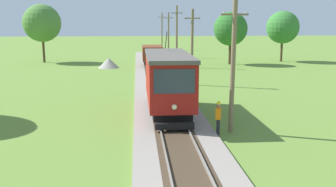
{
  "coord_description": "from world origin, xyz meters",
  "views": [
    {
      "loc": [
        -1.84,
        -8.58,
        5.83
      ],
      "look_at": [
        0.03,
        14.81,
        1.3
      ],
      "focal_mm": 41.1,
      "sensor_mm": 36.0,
      "label": 1
    }
  ],
  "objects_px": {
    "utility_pole_distant": "(168,34)",
    "tree_right_near": "(42,23)",
    "track_worker": "(218,117)",
    "tree_left_near": "(283,27)",
    "utility_pole_near_tram": "(233,65)",
    "freight_car": "(152,55)",
    "utility_pole_far": "(177,36)",
    "utility_pole_mid": "(192,47)",
    "gravel_pile": "(109,63)",
    "utility_pole_horizon": "(162,31)",
    "red_tram": "(168,80)",
    "tree_right_far": "(231,29)"
  },
  "relations": [
    {
      "from": "track_worker",
      "to": "tree_left_near",
      "type": "relative_size",
      "value": 0.25
    },
    {
      "from": "tree_left_near",
      "to": "tree_right_far",
      "type": "height_order",
      "value": "tree_left_near"
    },
    {
      "from": "utility_pole_distant",
      "to": "freight_car",
      "type": "bearing_deg",
      "value": -103.65
    },
    {
      "from": "freight_car",
      "to": "tree_left_near",
      "type": "relative_size",
      "value": 0.74
    },
    {
      "from": "utility_pole_distant",
      "to": "utility_pole_far",
      "type": "bearing_deg",
      "value": -90.0
    },
    {
      "from": "utility_pole_distant",
      "to": "utility_pole_horizon",
      "type": "bearing_deg",
      "value": 90.0
    },
    {
      "from": "utility_pole_mid",
      "to": "gravel_pile",
      "type": "height_order",
      "value": "utility_pole_mid"
    },
    {
      "from": "freight_car",
      "to": "utility_pole_mid",
      "type": "distance_m",
      "value": 13.93
    },
    {
      "from": "freight_car",
      "to": "utility_pole_mid",
      "type": "bearing_deg",
      "value": -77.41
    },
    {
      "from": "red_tram",
      "to": "freight_car",
      "type": "height_order",
      "value": "red_tram"
    },
    {
      "from": "freight_car",
      "to": "utility_pole_far",
      "type": "height_order",
      "value": "utility_pole_far"
    },
    {
      "from": "utility_pole_near_tram",
      "to": "utility_pole_horizon",
      "type": "height_order",
      "value": "utility_pole_horizon"
    },
    {
      "from": "utility_pole_mid",
      "to": "gravel_pile",
      "type": "relative_size",
      "value": 2.61
    },
    {
      "from": "freight_car",
      "to": "tree_left_near",
      "type": "xyz_separation_m",
      "value": [
        18.37,
        5.24,
        3.2
      ]
    },
    {
      "from": "red_tram",
      "to": "gravel_pile",
      "type": "relative_size",
      "value": 3.31
    },
    {
      "from": "utility_pole_far",
      "to": "utility_pole_distant",
      "type": "distance_m",
      "value": 12.55
    },
    {
      "from": "tree_right_far",
      "to": "utility_pole_mid",
      "type": "bearing_deg",
      "value": -114.67
    },
    {
      "from": "freight_car",
      "to": "utility_pole_distant",
      "type": "xyz_separation_m",
      "value": [
        3.01,
        12.39,
        1.99
      ]
    },
    {
      "from": "utility_pole_far",
      "to": "track_worker",
      "type": "distance_m",
      "value": 28.77
    },
    {
      "from": "utility_pole_distant",
      "to": "tree_right_near",
      "type": "distance_m",
      "value": 18.66
    },
    {
      "from": "utility_pole_horizon",
      "to": "tree_right_far",
      "type": "distance_m",
      "value": 26.67
    },
    {
      "from": "utility_pole_mid",
      "to": "track_worker",
      "type": "xyz_separation_m",
      "value": [
        -0.8,
        -15.3,
        -2.49
      ]
    },
    {
      "from": "utility_pole_far",
      "to": "utility_pole_near_tram",
      "type": "bearing_deg",
      "value": -90.0
    },
    {
      "from": "utility_pole_near_tram",
      "to": "gravel_pile",
      "type": "xyz_separation_m",
      "value": [
        -8.35,
        28.1,
        -2.94
      ]
    },
    {
      "from": "utility_pole_mid",
      "to": "tree_right_far",
      "type": "relative_size",
      "value": 0.99
    },
    {
      "from": "freight_car",
      "to": "tree_left_near",
      "type": "distance_m",
      "value": 19.37
    },
    {
      "from": "red_tram",
      "to": "utility_pole_mid",
      "type": "bearing_deg",
      "value": 74.64
    },
    {
      "from": "tree_right_near",
      "to": "tree_right_far",
      "type": "relative_size",
      "value": 1.16
    },
    {
      "from": "utility_pole_far",
      "to": "red_tram",
      "type": "bearing_deg",
      "value": -97.06
    },
    {
      "from": "utility_pole_horizon",
      "to": "utility_pole_near_tram",
      "type": "bearing_deg",
      "value": -90.0
    },
    {
      "from": "freight_car",
      "to": "utility_pole_horizon",
      "type": "relative_size",
      "value": 0.73
    },
    {
      "from": "utility_pole_far",
      "to": "utility_pole_distant",
      "type": "xyz_separation_m",
      "value": [
        0.0,
        12.55,
        -0.3
      ]
    },
    {
      "from": "freight_car",
      "to": "utility_pole_horizon",
      "type": "distance_m",
      "value": 28.3
    },
    {
      "from": "utility_pole_far",
      "to": "utility_pole_horizon",
      "type": "height_order",
      "value": "utility_pole_far"
    },
    {
      "from": "utility_pole_near_tram",
      "to": "track_worker",
      "type": "bearing_deg",
      "value": -148.03
    },
    {
      "from": "utility_pole_distant",
      "to": "gravel_pile",
      "type": "height_order",
      "value": "utility_pole_distant"
    },
    {
      "from": "utility_pole_horizon",
      "to": "tree_left_near",
      "type": "bearing_deg",
      "value": -56.07
    },
    {
      "from": "utility_pole_distant",
      "to": "track_worker",
      "type": "relative_size",
      "value": 3.87
    },
    {
      "from": "utility_pole_mid",
      "to": "tree_right_far",
      "type": "bearing_deg",
      "value": 65.33
    },
    {
      "from": "tree_left_near",
      "to": "utility_pole_mid",
      "type": "bearing_deg",
      "value": -129.39
    },
    {
      "from": "utility_pole_far",
      "to": "utility_pole_horizon",
      "type": "distance_m",
      "value": 28.22
    },
    {
      "from": "utility_pole_horizon",
      "to": "track_worker",
      "type": "height_order",
      "value": "utility_pole_horizon"
    },
    {
      "from": "gravel_pile",
      "to": "utility_pole_mid",
      "type": "bearing_deg",
      "value": -57.86
    },
    {
      "from": "freight_car",
      "to": "utility_pole_distant",
      "type": "relative_size",
      "value": 0.75
    },
    {
      "from": "utility_pole_horizon",
      "to": "utility_pole_mid",
      "type": "bearing_deg",
      "value": -90.0
    },
    {
      "from": "gravel_pile",
      "to": "tree_right_near",
      "type": "bearing_deg",
      "value": 143.53
    },
    {
      "from": "tree_left_near",
      "to": "track_worker",
      "type": "bearing_deg",
      "value": -115.41
    },
    {
      "from": "red_tram",
      "to": "tree_right_far",
      "type": "xyz_separation_m",
      "value": [
        10.31,
        26.84,
        2.43
      ]
    },
    {
      "from": "gravel_pile",
      "to": "utility_pole_distant",
      "type": "bearing_deg",
      "value": 56.39
    },
    {
      "from": "utility_pole_horizon",
      "to": "utility_pole_distant",
      "type": "bearing_deg",
      "value": -90.0
    }
  ]
}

